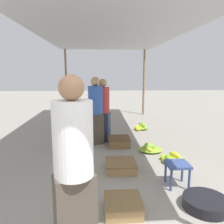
# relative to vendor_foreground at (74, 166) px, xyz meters

# --- Properties ---
(canopy_post_back_left) EXTENTS (0.08, 0.08, 2.63)m
(canopy_post_back_left) POSITION_rel_vendor_foreground_xyz_m (-1.06, 6.96, 0.43)
(canopy_post_back_left) COLOR olive
(canopy_post_back_left) RESTS_ON ground
(canopy_post_back_right) EXTENTS (0.08, 0.08, 2.63)m
(canopy_post_back_right) POSITION_rel_vendor_foreground_xyz_m (2.06, 6.96, 0.43)
(canopy_post_back_right) COLOR olive
(canopy_post_back_right) RESTS_ON ground
(canopy_tarp) EXTENTS (3.53, 7.91, 0.04)m
(canopy_tarp) POSITION_rel_vendor_foreground_xyz_m (0.50, 3.20, 1.76)
(canopy_tarp) COLOR #B2B2B7
(canopy_tarp) RESTS_ON canopy_post_front_left
(vendor_foreground) EXTENTS (0.47, 0.47, 1.71)m
(vendor_foreground) POSITION_rel_vendor_foreground_xyz_m (0.00, 0.00, 0.00)
(vendor_foreground) COLOR #4C4238
(vendor_foreground) RESTS_ON ground
(stool) EXTENTS (0.34, 0.34, 0.37)m
(stool) POSITION_rel_vendor_foreground_xyz_m (1.42, 1.16, -0.58)
(stool) COLOR #384C84
(stool) RESTS_ON ground
(basin_black) EXTENTS (0.57, 0.57, 0.14)m
(basin_black) POSITION_rel_vendor_foreground_xyz_m (1.59, 0.59, -0.82)
(basin_black) COLOR black
(basin_black) RESTS_ON ground
(banana_pile_left_0) EXTENTS (0.44, 0.39, 0.20)m
(banana_pile_left_0) POSITION_rel_vendor_foreground_xyz_m (-0.30, 5.28, -0.81)
(banana_pile_left_0) COLOR #CDD627
(banana_pile_left_0) RESTS_ON ground
(banana_pile_left_1) EXTENTS (0.55, 0.68, 0.19)m
(banana_pile_left_1) POSITION_rel_vendor_foreground_xyz_m (-0.60, 6.28, -0.82)
(banana_pile_left_1) COLOR #99C131
(banana_pile_left_1) RESTS_ON ground
(banana_pile_left_2) EXTENTS (0.55, 0.44, 0.18)m
(banana_pile_left_2) POSITION_rel_vendor_foreground_xyz_m (-0.48, 4.36, -0.82)
(banana_pile_left_2) COLOR #9FC430
(banana_pile_left_2) RESTS_ON ground
(banana_pile_right_0) EXTENTS (0.51, 0.48, 0.21)m
(banana_pile_right_0) POSITION_rel_vendor_foreground_xyz_m (1.34, 2.64, -0.81)
(banana_pile_right_0) COLOR #78B437
(banana_pile_right_0) RESTS_ON ground
(banana_pile_right_1) EXTENTS (0.46, 0.45, 0.22)m
(banana_pile_right_1) POSITION_rel_vendor_foreground_xyz_m (1.52, 4.51, -0.81)
(banana_pile_right_1) COLOR #AFCA2D
(banana_pile_right_1) RESTS_ON ground
(banana_pile_right_2) EXTENTS (0.48, 0.46, 0.22)m
(banana_pile_right_2) POSITION_rel_vendor_foreground_xyz_m (1.66, 2.04, -0.82)
(banana_pile_right_2) COLOR yellow
(banana_pile_right_2) RESTS_ON ground
(crate_near) EXTENTS (0.54, 0.54, 0.16)m
(crate_near) POSITION_rel_vendor_foreground_xyz_m (0.61, 1.76, -0.80)
(crate_near) COLOR #9E7A4C
(crate_near) RESTS_ON ground
(crate_mid) EXTENTS (0.47, 0.47, 0.17)m
(crate_mid) POSITION_rel_vendor_foreground_xyz_m (0.52, 0.57, -0.80)
(crate_mid) COLOR #9E7A4C
(crate_mid) RESTS_ON ground
(crate_far) EXTENTS (0.51, 0.51, 0.20)m
(crate_far) POSITION_rel_vendor_foreground_xyz_m (0.70, 3.07, -0.78)
(crate_far) COLOR brown
(crate_far) RESTS_ON ground
(shopper_walking_mid) EXTENTS (0.43, 0.43, 1.57)m
(shopper_walking_mid) POSITION_rel_vendor_foreground_xyz_m (0.33, 3.51, -0.07)
(shopper_walking_mid) COLOR #384766
(shopper_walking_mid) RESTS_ON ground
(shopper_walking_far) EXTENTS (0.44, 0.44, 1.62)m
(shopper_walking_far) POSITION_rel_vendor_foreground_xyz_m (0.15, 3.26, -0.04)
(shopper_walking_far) COLOR #4C4238
(shopper_walking_far) RESTS_ON ground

